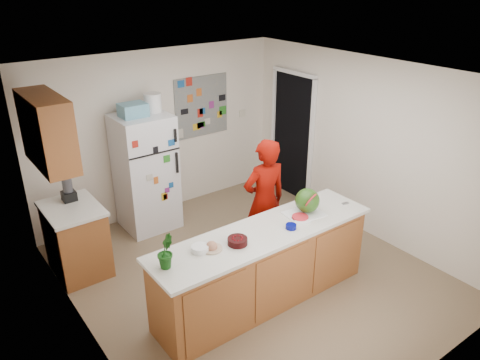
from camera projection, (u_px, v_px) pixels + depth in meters
floor at (250, 274)px, 5.92m from camera, size 4.00×4.50×0.02m
wall_back at (159, 133)px, 7.06m from camera, size 4.00×0.02×2.50m
wall_left at (79, 238)px, 4.31m from camera, size 0.02×4.50×2.50m
wall_right at (365, 148)px, 6.49m from camera, size 0.02×4.50×2.50m
ceiling at (252, 74)px, 4.88m from camera, size 4.00×4.50×0.02m
doorway at (292, 136)px, 7.63m from camera, size 0.03×0.85×2.04m
peninsula_base at (264, 268)px, 5.26m from camera, size 2.60×0.62×0.88m
peninsula_top at (264, 233)px, 5.07m from camera, size 2.68×0.70×0.04m
side_counter_base at (77, 241)px, 5.81m from camera, size 0.60×0.80×0.86m
side_counter_top at (71, 209)px, 5.62m from camera, size 0.64×0.84×0.04m
upper_cabinets at (47, 131)px, 5.10m from camera, size 0.35×1.00×0.80m
refrigerator at (146, 173)px, 6.70m from camera, size 0.75×0.70×1.70m
fridge_top_bin at (133, 110)px, 6.26m from camera, size 0.35×0.28×0.18m
photo_collage at (202, 106)px, 7.32m from camera, size 0.95×0.01×0.95m
person at (264, 201)px, 5.91m from camera, size 0.65×0.47×1.66m
blender_appliance at (67, 186)px, 5.71m from camera, size 0.12×0.12×0.38m
cutting_board at (304, 214)px, 5.41m from camera, size 0.48×0.38×0.01m
watermelon at (307, 200)px, 5.39m from camera, size 0.28×0.28×0.28m
watermelon_slice at (300, 217)px, 5.30m from camera, size 0.19×0.19×0.02m
cherry_bowl at (238, 241)px, 4.81m from camera, size 0.25×0.25×0.07m
white_bowl at (200, 249)px, 4.69m from camera, size 0.18×0.18×0.06m
cobalt_bowl at (291, 226)px, 5.11m from camera, size 0.13×0.13×0.05m
plate at (212, 249)px, 4.73m from camera, size 0.28×0.28×0.02m
paper_towel at (302, 220)px, 5.27m from camera, size 0.21×0.20×0.02m
keys at (345, 203)px, 5.65m from camera, size 0.09×0.06×0.01m
potted_plant at (165, 251)px, 4.39m from camera, size 0.23×0.24×0.33m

